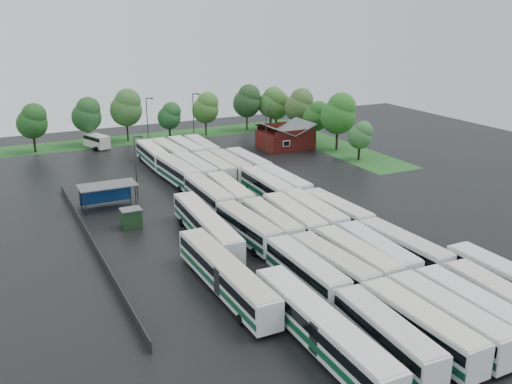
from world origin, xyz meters
name	(u,v)px	position (x,y,z in m)	size (l,w,h in m)	color
ground	(284,239)	(0.00, 0.00, 0.00)	(160.00, 160.00, 0.00)	black
brick_building	(285,139)	(24.00, 42.77, 1.87)	(10.07, 8.60, 5.39)	maroon
wash_shed	(107,188)	(-17.20, 22.02, 2.99)	(8.20, 4.20, 3.58)	#2D2D30
utility_hut	(131,218)	(-16.20, 12.60, 1.32)	(2.70, 2.20, 2.62)	black
grass_strip_north	(152,137)	(2.00, 64.80, 0.01)	(80.00, 10.00, 0.01)	#1E541C
grass_strip_east	(326,143)	(34.00, 42.80, 0.01)	(10.00, 50.00, 0.01)	#1E541C
west_fence	(93,243)	(-22.20, 8.00, 0.60)	(0.10, 50.00, 1.20)	#2D2D30
bus_r0c0	(386,335)	(-4.58, -25.80, 1.94)	(3.32, 12.82, 3.53)	silver
bus_r0c1	(420,326)	(-1.13, -26.10, 2.00)	(3.00, 13.09, 3.63)	silver
bus_r0c2	(448,318)	(2.00, -26.15, 2.02)	(3.03, 13.25, 3.68)	silver
bus_r0c3	(473,309)	(5.17, -25.97, 1.98)	(2.79, 12.92, 3.59)	silver
bus_r0c4	(502,302)	(8.50, -26.23, 1.98)	(3.32, 13.05, 3.60)	silver
bus_r1c0	(306,271)	(-4.36, -12.53, 1.97)	(2.77, 12.85, 3.57)	silver
bus_r1c1	(332,266)	(-1.15, -12.64, 1.95)	(3.30, 12.84, 3.54)	silver
bus_r1c2	(356,259)	(2.13, -12.32, 1.96)	(2.82, 12.84, 3.57)	silver
bus_r1c3	(376,253)	(5.06, -12.07, 1.95)	(3.29, 12.84, 3.54)	silver
bus_r1c4	(403,249)	(8.52, -12.45, 1.96)	(3.33, 12.94, 3.57)	silver
bus_r2c0	(248,227)	(-4.47, 1.25, 1.97)	(3.32, 12.96, 3.58)	silver
bus_r2c1	(271,223)	(-1.19, 1.18, 1.95)	(2.96, 12.78, 3.54)	silver
bus_r2c2	(294,219)	(2.03, 1.14, 2.03)	(3.45, 13.35, 3.68)	silver
bus_r2c3	(313,214)	(5.20, 1.43, 2.04)	(3.31, 13.42, 3.71)	silver
bus_r2c4	(337,212)	(8.53, 0.93, 1.95)	(3.12, 12.81, 3.54)	silver
bus_r3c0	(208,196)	(-4.26, 14.89, 2.02)	(2.87, 13.22, 3.68)	silver
bus_r3c1	(230,193)	(-1.00, 14.61, 2.00)	(3.41, 13.16, 3.63)	silver
bus_r3c3	(266,187)	(5.27, 15.05, 1.99)	(3.01, 13.07, 3.62)	silver
bus_r3c4	(283,184)	(8.23, 15.04, 2.00)	(2.84, 13.10, 3.64)	silver
bus_r4c0	(178,172)	(-4.26, 28.45, 2.03)	(3.46, 13.40, 3.70)	silver
bus_r4c1	(195,170)	(-1.17, 28.66, 2.03)	(3.23, 13.35, 3.69)	silver
bus_r4c2	(214,168)	(2.16, 28.51, 1.95)	(2.88, 12.77, 3.55)	silver
bus_r4c3	(230,166)	(5.13, 28.42, 1.97)	(2.78, 12.90, 3.59)	silver
bus_r4c4	(248,164)	(8.48, 28.19, 1.98)	(3.03, 12.99, 3.60)	silver
bus_r5c0	(152,155)	(-4.56, 41.98, 1.99)	(2.94, 13.04, 3.62)	silver
bus_r5c1	(169,153)	(-1.30, 42.03, 1.99)	(3.35, 13.14, 3.63)	silver
bus_r5c2	(186,150)	(2.13, 42.33, 1.98)	(3.13, 13.03, 3.61)	silver
bus_r5c3	(202,149)	(5.24, 42.11, 1.99)	(3.06, 13.03, 3.61)	silver
artic_bus_west_a	(321,329)	(-9.02, -22.77, 2.03)	(2.98, 19.71, 3.65)	silver
artic_bus_west_b	(206,226)	(-8.94, 3.88, 2.00)	(3.63, 19.53, 3.60)	silver
artic_bus_west_c	(225,275)	(-12.23, -9.74, 2.01)	(3.04, 19.61, 3.63)	silver
minibus	(97,141)	(-11.16, 60.02, 1.58)	(4.56, 6.97, 2.86)	beige
tree_north_0	(33,121)	(-22.89, 61.88, 6.42)	(6.02, 6.02, 9.98)	black
tree_north_1	(87,114)	(-11.98, 63.58, 6.58)	(6.18, 6.18, 10.23)	black
tree_north_2	(127,107)	(-3.48, 63.96, 7.34)	(6.88, 6.88, 11.40)	black
tree_north_3	(170,116)	(5.09, 60.68, 5.40)	(5.07, 5.07, 8.40)	black
tree_north_4	(206,107)	(13.90, 61.45, 6.39)	(6.00, 6.00, 9.93)	#372419
tree_north_5	(248,101)	(24.83, 62.67, 7.00)	(6.56, 6.56, 10.87)	#3C2514
tree_north_6	(272,102)	(30.38, 60.99, 6.54)	(6.14, 6.14, 10.17)	#342716
tree_east_0	(361,135)	(32.26, 28.17, 4.83)	(4.57, 4.54, 7.51)	black
tree_east_1	(339,113)	(32.83, 36.56, 7.56)	(7.10, 7.10, 11.76)	black
tree_east_2	(317,116)	(32.26, 44.07, 5.84)	(5.48, 5.48, 9.08)	#35291D
tree_east_3	(300,105)	(33.11, 52.68, 6.87)	(6.45, 6.45, 10.68)	#312115
tree_east_4	(277,105)	(31.05, 59.44, 5.89)	(5.56, 5.53, 9.16)	black
lamp_post_ne	(267,129)	(17.42, 38.57, 5.37)	(1.43, 0.28, 9.26)	#2D2D30
lamp_post_nw	(136,163)	(-12.13, 24.11, 5.63)	(1.49, 0.29, 9.70)	#2D2D30
lamp_post_back_w	(148,120)	(-1.62, 54.33, 6.14)	(1.63, 0.32, 10.57)	#2D2D30
lamp_post_back_e	(194,115)	(8.34, 54.32, 6.28)	(1.67, 0.32, 10.81)	#2D2D30
puddle_0	(376,302)	(0.39, -18.16, 0.00)	(4.62, 4.62, 0.01)	black
puddle_1	(489,308)	(9.65, -23.98, 0.00)	(3.43, 3.43, 0.01)	black
puddle_2	(207,241)	(-8.98, 3.82, 0.00)	(5.81, 5.81, 0.01)	black
puddle_3	(308,241)	(2.40, -1.84, 0.00)	(3.91, 3.91, 0.01)	black
puddle_4	(488,275)	(15.17, -18.79, 0.00)	(3.50, 3.50, 0.01)	black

